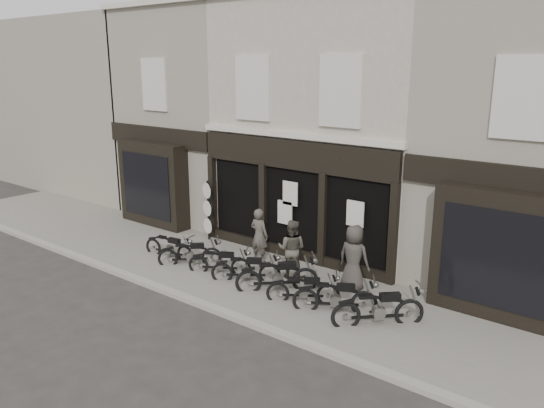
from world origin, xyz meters
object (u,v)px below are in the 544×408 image
Objects in this scene: advert_sign_post at (208,213)px; motorcycle_2 at (220,264)px; motorcycle_3 at (247,271)px; man_left at (259,235)px; motorcycle_5 at (304,292)px; man_centre at (292,249)px; motorcycle_4 at (278,279)px; motorcycle_6 at (336,300)px; motorcycle_1 at (191,256)px; motorcycle_7 at (379,312)px; man_right at (354,258)px; motorcycle_0 at (169,249)px.

motorcycle_2 is at bearing -24.20° from advert_sign_post.
man_left is (-0.64, 1.36, 0.60)m from motorcycle_3.
man_centre reaches higher than motorcycle_5.
motorcycle_5 is at bearing -52.59° from motorcycle_4.
advert_sign_post is at bearing 131.14° from motorcycle_6.
motorcycle_1 is 0.92× the size of motorcycle_5.
motorcycle_7 is (5.23, -0.06, 0.07)m from motorcycle_2.
man_right is (-0.32, 1.42, 0.63)m from motorcycle_6.
motorcycle_0 is 5.29m from motorcycle_5.
man_centre is (0.87, 0.98, 0.60)m from motorcycle_3.
man_centre is at bearing 117.91° from motorcycle_7.
man_left is at bearing -33.43° from man_centre.
motorcycle_3 is 0.78× the size of advert_sign_post.
motorcycle_1 is at bearing 135.56° from motorcycle_7.
motorcycle_2 is 0.77× the size of advert_sign_post.
man_right is (0.64, 1.44, 0.67)m from motorcycle_5.
man_left is (-1.75, 1.33, 0.55)m from motorcycle_4.
motorcycle_0 is 1.13× the size of motorcycle_2.
motorcycle_7 is at bearing 162.07° from man_left.
man_left is at bearing 21.67° from motorcycle_0.
man_left is 0.77× the size of advert_sign_post.
man_left reaches higher than motorcycle_1.
man_left reaches higher than motorcycle_7.
man_right is at bearing -4.87° from motorcycle_4.
man_centre reaches higher than motorcycle_4.
man_centre is at bearing 7.04° from motorcycle_0.
man_left reaches higher than motorcycle_4.
man_left is at bearing 117.94° from motorcycle_5.
motorcycle_4 is (3.33, 0.11, 0.06)m from motorcycle_1.
motorcycle_1 is 3.33m from motorcycle_4.
motorcycle_3 is 1.01× the size of man_left.
man_centre is at bearing 103.93° from motorcycle_5.
motorcycle_0 is 1.14× the size of motorcycle_5.
motorcycle_5 is at bearing -44.48° from motorcycle_1.
motorcycle_0 is 1.11× the size of motorcycle_3.
man_right reaches higher than motorcycle_2.
motorcycle_5 is (0.97, -0.15, -0.07)m from motorcycle_4.
man_left is 1.00× the size of man_centre.
motorcycle_2 is at bearing -6.12° from motorcycle_0.
motorcycle_0 is 0.99m from motorcycle_1.
motorcycle_3 is 1.11m from motorcycle_4.
man_left is at bearing 3.06° from advert_sign_post.
motorcycle_7 is 3.55m from man_centre.
advert_sign_post reaches higher than man_left.
motorcycle_2 is 0.96× the size of motorcycle_7.
motorcycle_1 is 2.22m from man_left.
motorcycle_1 is at bearing -8.26° from motorcycle_0.
motorcycle_6 reaches higher than motorcycle_3.
motorcycle_2 is 1.01× the size of motorcycle_5.
motorcycle_6 is (1.93, -0.13, -0.03)m from motorcycle_4.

